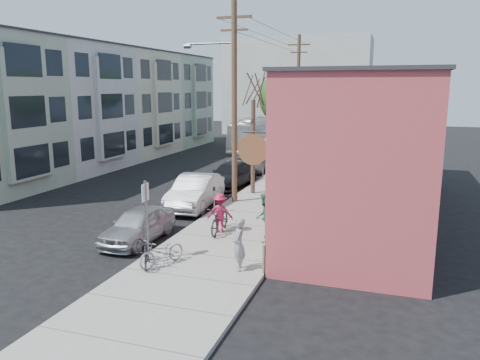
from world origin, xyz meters
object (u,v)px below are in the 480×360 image
(tree_bare, at_px, (253,147))
(car_2, at_px, (231,175))
(parking_meter_far, at_px, (263,166))
(car_1, at_px, (195,192))
(parking_meter_near, at_px, (214,195))
(parked_bike_b, at_px, (162,252))
(cyclist, at_px, (220,213))
(patron_green, at_px, (265,217))
(bus, at_px, (257,134))
(patron_grey, at_px, (239,244))
(sign_post, at_px, (146,213))
(tree_leafy_mid, at_px, (288,98))
(utility_pole_near, at_px, (233,99))
(car_3, at_px, (250,160))
(patio_chair_a, at_px, (275,236))
(parked_bike_a, at_px, (146,252))
(car_0, at_px, (138,225))
(car_4, at_px, (274,149))
(patio_chair_b, at_px, (276,235))
(tree_leafy_far, at_px, (315,91))

(tree_bare, bearing_deg, car_2, 134.94)
(parking_meter_far, height_order, car_1, car_1)
(parking_meter_near, xyz_separation_m, parked_bike_b, (0.79, -6.81, -0.36))
(tree_bare, distance_m, cyclist, 7.58)
(patron_green, relative_size, bus, 0.17)
(patron_grey, bearing_deg, car_1, -161.38)
(parking_meter_near, relative_size, cyclist, 0.76)
(sign_post, bearing_deg, patron_grey, 2.52)
(tree_leafy_mid, bearing_deg, utility_pole_near, -92.17)
(tree_bare, bearing_deg, utility_pole_near, -100.81)
(cyclist, bearing_deg, car_3, -91.68)
(parking_meter_near, bearing_deg, patio_chair_a, -44.51)
(parked_bike_a, bearing_deg, parking_meter_near, 65.97)
(car_0, height_order, car_3, car_3)
(utility_pole_near, xyz_separation_m, tree_leafy_mid, (0.41, 10.79, -0.15))
(car_4, bearing_deg, patio_chair_a, -74.19)
(car_2, relative_size, car_3, 0.89)
(tree_leafy_mid, xyz_separation_m, patio_chair_b, (3.40, -16.97, -4.67))
(parking_meter_near, relative_size, parking_meter_far, 1.00)
(car_3, bearing_deg, car_0, -92.95)
(sign_post, relative_size, car_0, 0.70)
(parking_meter_far, relative_size, patron_green, 0.64)
(sign_post, bearing_deg, car_0, 127.58)
(car_0, distance_m, car_1, 5.62)
(parked_bike_a, bearing_deg, parked_bike_b, -5.29)
(sign_post, distance_m, cyclist, 4.06)
(patron_grey, relative_size, patron_green, 0.91)
(patio_chair_a, bearing_deg, patron_grey, -79.07)
(utility_pole_near, bearing_deg, car_3, 102.21)
(car_1, distance_m, car_2, 5.46)
(tree_bare, xyz_separation_m, car_2, (-2.00, 2.00, -2.03))
(cyclist, bearing_deg, car_1, -68.37)
(tree_leafy_far, bearing_deg, patron_grey, -84.85)
(sign_post, relative_size, parking_meter_near, 2.26)
(car_2, bearing_deg, car_4, 95.41)
(parking_meter_far, xyz_separation_m, patio_chair_b, (3.95, -12.39, -0.39))
(tree_bare, bearing_deg, car_0, -102.42)
(parked_bike_a, bearing_deg, patio_chair_a, 14.21)
(cyclist, height_order, parked_bike_a, cyclist)
(patio_chair_b, distance_m, car_4, 22.61)
(parked_bike_a, height_order, car_1, car_1)
(tree_bare, xyz_separation_m, patio_chair_a, (3.39, -8.42, -2.15))
(tree_leafy_mid, bearing_deg, parking_meter_far, -96.85)
(tree_leafy_far, height_order, cyclist, tree_leafy_far)
(parking_meter_near, bearing_deg, car_1, 142.96)
(utility_pole_near, distance_m, patio_chair_a, 8.78)
(parking_meter_far, bearing_deg, car_2, -125.08)
(parked_bike_a, height_order, car_0, car_0)
(tree_bare, bearing_deg, patio_chair_a, -68.08)
(car_0, height_order, bus, bus)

